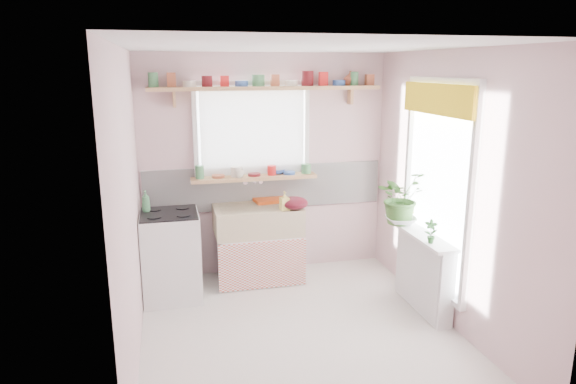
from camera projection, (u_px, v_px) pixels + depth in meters
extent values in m
plane|color=silver|center=(301.00, 333.00, 4.63)|extent=(3.20, 3.20, 0.00)
plane|color=white|center=(303.00, 46.00, 4.04)|extent=(3.20, 3.20, 0.00)
plane|color=beige|center=(265.00, 165.00, 5.85)|extent=(2.80, 0.00, 2.80)
plane|color=beige|center=(377.00, 271.00, 2.83)|extent=(2.80, 0.00, 2.80)
plane|color=beige|center=(129.00, 210.00, 4.02)|extent=(0.00, 3.20, 3.20)
plane|color=beige|center=(450.00, 191.00, 4.65)|extent=(0.00, 3.20, 3.20)
cube|color=white|center=(266.00, 187.00, 5.89)|extent=(2.74, 0.03, 0.50)
cube|color=pink|center=(266.00, 204.00, 5.94)|extent=(2.74, 0.02, 0.12)
cube|color=white|center=(252.00, 131.00, 5.71)|extent=(1.20, 0.01, 1.00)
cube|color=white|center=(253.00, 131.00, 5.65)|extent=(1.15, 0.02, 0.95)
cube|color=white|center=(439.00, 186.00, 4.84)|extent=(0.01, 1.10, 1.90)
cube|color=yellow|center=(436.00, 99.00, 4.63)|extent=(0.03, 1.20, 0.28)
cube|color=white|center=(258.00, 256.00, 5.76)|extent=(0.85, 0.55, 0.55)
cube|color=#D0503D|center=(263.00, 265.00, 5.50)|extent=(0.95, 0.02, 0.53)
cube|color=beige|center=(258.00, 220.00, 5.66)|extent=(0.95, 0.55, 0.30)
cylinder|color=silver|center=(253.00, 180.00, 5.80)|extent=(0.03, 0.22, 0.03)
cube|color=white|center=(171.00, 256.00, 5.27)|extent=(0.58, 0.58, 0.90)
cube|color=black|center=(169.00, 214.00, 5.16)|extent=(0.56, 0.56, 0.02)
cylinder|color=black|center=(154.00, 217.00, 4.99)|extent=(0.14, 0.14, 0.01)
cylinder|color=black|center=(184.00, 215.00, 5.06)|extent=(0.14, 0.14, 0.01)
cylinder|color=black|center=(155.00, 210.00, 5.26)|extent=(0.14, 0.14, 0.01)
cylinder|color=black|center=(182.00, 208.00, 5.32)|extent=(0.14, 0.14, 0.01)
cube|color=white|center=(424.00, 273.00, 5.03)|extent=(0.15, 0.90, 0.75)
cube|color=white|center=(423.00, 236.00, 4.93)|extent=(0.22, 0.95, 0.03)
cube|color=tan|center=(254.00, 178.00, 5.73)|extent=(1.40, 0.22, 0.04)
cube|color=tan|center=(267.00, 88.00, 5.52)|extent=(2.52, 0.24, 0.04)
cylinder|color=#3F7F4C|center=(153.00, 81.00, 5.23)|extent=(0.11, 0.11, 0.12)
cylinder|color=#A55133|center=(171.00, 81.00, 5.27)|extent=(0.11, 0.11, 0.12)
cylinder|color=silver|center=(190.00, 84.00, 5.32)|extent=(0.11, 0.11, 0.06)
cylinder|color=#590F14|center=(207.00, 81.00, 5.35)|extent=(0.11, 0.11, 0.12)
cylinder|color=red|center=(224.00, 81.00, 5.40)|extent=(0.11, 0.11, 0.12)
cylinder|color=#3359A5|center=(242.00, 84.00, 5.44)|extent=(0.11, 0.11, 0.06)
cylinder|color=#3F7F4C|center=(258.00, 81.00, 5.48)|extent=(0.11, 0.11, 0.12)
cylinder|color=#A55133|center=(275.00, 80.00, 5.52)|extent=(0.11, 0.11, 0.12)
cylinder|color=silver|center=(291.00, 83.00, 5.57)|extent=(0.11, 0.11, 0.06)
cylinder|color=#590F14|center=(307.00, 80.00, 5.60)|extent=(0.11, 0.11, 0.12)
cylinder|color=red|center=(323.00, 80.00, 5.64)|extent=(0.11, 0.11, 0.12)
cylinder|color=#3359A5|center=(339.00, 83.00, 5.69)|extent=(0.11, 0.11, 0.06)
cylinder|color=#3F7F4C|center=(354.00, 80.00, 5.73)|extent=(0.11, 0.11, 0.12)
cylinder|color=#A55133|center=(370.00, 80.00, 5.77)|extent=(0.11, 0.11, 0.12)
cylinder|color=#3F7F4C|center=(198.00, 173.00, 5.57)|extent=(0.11, 0.11, 0.12)
cylinder|color=#A55133|center=(217.00, 172.00, 5.61)|extent=(0.11, 0.11, 0.12)
cylinder|color=silver|center=(236.00, 174.00, 5.67)|extent=(0.11, 0.11, 0.06)
cylinder|color=#590F14|center=(254.00, 171.00, 5.71)|extent=(0.11, 0.11, 0.12)
cylinder|color=red|center=(272.00, 170.00, 5.75)|extent=(0.11, 0.11, 0.12)
cylinder|color=#3359A5|center=(290.00, 171.00, 5.81)|extent=(0.11, 0.11, 0.06)
cylinder|color=#3F7F4C|center=(308.00, 168.00, 5.85)|extent=(0.11, 0.11, 0.12)
cube|color=#D44912|center=(270.00, 200.00, 5.85)|extent=(0.39, 0.32, 0.04)
ellipsoid|color=#510E1A|center=(295.00, 203.00, 5.53)|extent=(0.38, 0.38, 0.13)
imported|color=#376428|center=(401.00, 197.00, 5.22)|extent=(0.63, 0.60, 0.56)
imported|color=silver|center=(401.00, 220.00, 5.25)|extent=(0.35, 0.35, 0.08)
imported|color=#265B24|center=(431.00, 232.00, 4.66)|extent=(0.14, 0.12, 0.22)
imported|color=#E4D465|center=(285.00, 201.00, 5.47)|extent=(0.10, 0.10, 0.20)
imported|color=beige|center=(239.00, 174.00, 5.61)|extent=(0.12, 0.12, 0.09)
imported|color=#30509E|center=(277.00, 171.00, 5.83)|extent=(0.22, 0.22, 0.05)
imported|color=#AF5136|center=(350.00, 78.00, 5.77)|extent=(0.16, 0.16, 0.16)
imported|color=#428551|center=(146.00, 201.00, 5.17)|extent=(0.10, 0.10, 0.22)
sphere|color=orange|center=(401.00, 215.00, 5.24)|extent=(0.08, 0.08, 0.08)
sphere|color=orange|center=(405.00, 214.00, 5.28)|extent=(0.08, 0.08, 0.08)
sphere|color=orange|center=(396.00, 215.00, 5.25)|extent=(0.08, 0.08, 0.08)
cylinder|color=#FFF137|center=(405.00, 215.00, 5.19)|extent=(0.18, 0.04, 0.10)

